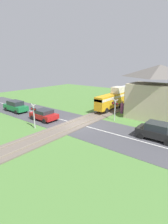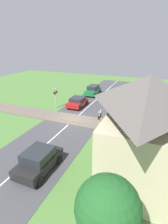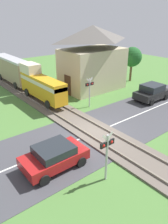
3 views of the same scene
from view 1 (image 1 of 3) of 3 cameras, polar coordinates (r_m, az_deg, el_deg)
name	(u,v)px [view 1 (image 1 of 3)]	position (r m, az deg, el deg)	size (l,w,h in m)	color
ground_plane	(77,124)	(20.81, -2.23, -3.94)	(60.00, 60.00, 0.00)	#4C7A38
road_surface	(77,124)	(20.81, -2.23, -3.91)	(48.00, 6.40, 0.02)	#424247
track_bed	(77,123)	(20.79, -2.23, -3.76)	(2.80, 48.00, 0.24)	#665B51
train	(123,95)	(29.88, 12.51, 5.40)	(1.58, 14.27, 3.18)	gold
car_near_crossing	(44,114)	(22.63, -12.97, -0.79)	(3.62, 2.05, 1.36)	#A81919
car_far_side	(157,131)	(17.88, 22.81, -5.71)	(3.66, 2.03, 1.62)	black
car_behind_queue	(16,106)	(27.89, -21.46, 1.82)	(4.25, 1.82, 1.62)	#197038
crossing_signal_west_approach	(34,113)	(19.71, -16.08, -0.20)	(0.90, 0.18, 2.78)	#B7B7B7
crossing_signal_east_approach	(115,107)	(21.95, 10.10, 1.75)	(0.90, 0.18, 2.78)	#B7B7B7
station_building	(157,93)	(23.90, 22.74, 5.68)	(7.25, 4.65, 6.82)	#C6B793
pedestrian_by_station	(122,108)	(25.64, 12.27, 1.29)	(0.42, 0.42, 1.71)	#7F3D84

